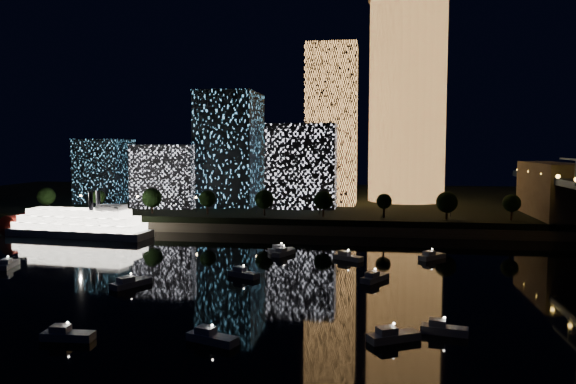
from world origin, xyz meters
name	(u,v)px	position (x,y,z in m)	size (l,w,h in m)	color
ground	(336,308)	(0.00, 0.00, 0.00)	(520.00, 520.00, 0.00)	black
far_bank	(359,203)	(0.00, 160.00, 2.50)	(420.00, 160.00, 5.00)	black
seawall	(353,230)	(0.00, 82.00, 1.50)	(420.00, 6.00, 3.00)	#6B5E4C
tower_cylindrical	(407,99)	(20.31, 146.54, 48.11)	(34.00, 34.00, 85.97)	#F8A24F
tower_rectangular	(332,125)	(-10.33, 129.47, 36.80)	(19.99, 19.99, 63.60)	#F8A24F
midrise_blocks	(218,161)	(-54.54, 118.51, 22.46)	(107.00, 34.78, 44.62)	silver
riverboat	(73,224)	(-87.63, 66.37, 3.86)	(50.80, 15.42, 15.07)	silver
motorboats	(292,281)	(-10.06, 15.05, 0.81)	(143.24, 75.66, 2.78)	silver
esplanade_trees	(262,199)	(-30.91, 88.00, 10.47)	(166.05, 6.91, 8.96)	black
street_lamps	(256,202)	(-34.00, 94.00, 9.02)	(132.70, 0.70, 5.65)	black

